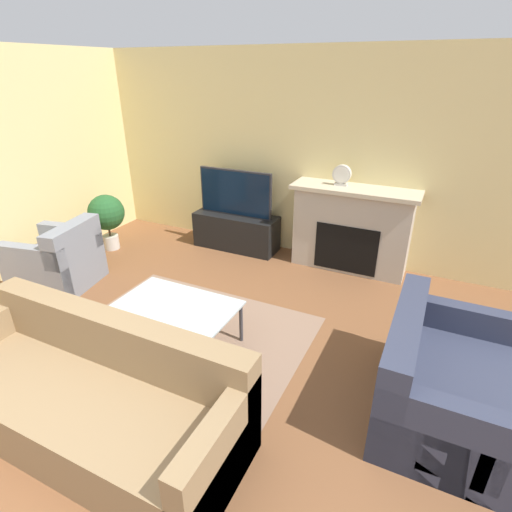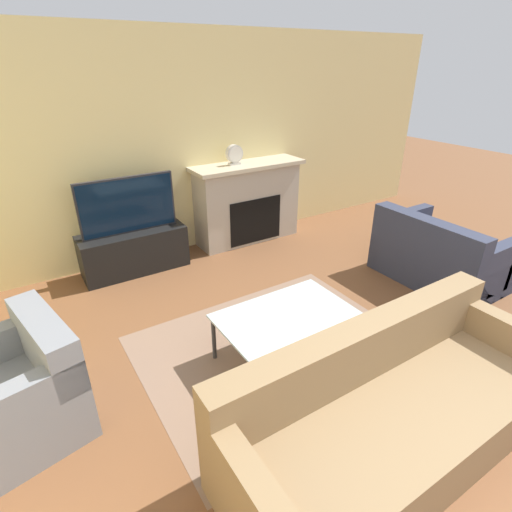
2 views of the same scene
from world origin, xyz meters
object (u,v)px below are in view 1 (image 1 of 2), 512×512
at_px(couch_sectional, 92,398).
at_px(potted_plant, 107,215).
at_px(tv, 235,193).
at_px(mantel_clock, 342,175).
at_px(couch_loveseat, 443,385).
at_px(coffee_table, 177,308).
at_px(armchair_by_window, 59,263).

distance_m(couch_sectional, potted_plant, 3.41).
xyz_separation_m(tv, mantel_clock, (1.46, 0.08, 0.39)).
bearing_deg(tv, couch_loveseat, -36.08).
bearing_deg(potted_plant, coffee_table, -32.47).
bearing_deg(couch_sectional, potted_plant, 132.15).
height_order(couch_sectional, potted_plant, couch_sectional).
relative_size(tv, coffee_table, 0.99).
bearing_deg(armchair_by_window, mantel_clock, 113.46).
distance_m(armchair_by_window, potted_plant, 1.15).
xyz_separation_m(couch_sectional, potted_plant, (-2.28, 2.52, 0.24)).
distance_m(tv, mantel_clock, 1.52).
bearing_deg(tv, coffee_table, -75.37).
height_order(armchair_by_window, potted_plant, armchair_by_window).
relative_size(armchair_by_window, mantel_clock, 3.78).
bearing_deg(couch_sectional, coffee_table, 92.07).
distance_m(tv, potted_plant, 1.88).
height_order(tv, potted_plant, tv).
xyz_separation_m(tv, coffee_table, (0.59, -2.26, -0.44)).
distance_m(potted_plant, mantel_clock, 3.33).
distance_m(couch_loveseat, coffee_table, 2.32).
xyz_separation_m(tv, couch_sectional, (0.63, -3.36, -0.55)).
xyz_separation_m(couch_sectional, coffee_table, (-0.04, 1.10, 0.11)).
bearing_deg(mantel_clock, coffee_table, -110.40).
relative_size(coffee_table, mantel_clock, 4.34).
bearing_deg(mantel_clock, tv, -176.70).
relative_size(couch_sectional, mantel_clock, 9.07).
distance_m(coffee_table, potted_plant, 2.66).
bearing_deg(armchair_by_window, couch_sectional, 43.11).
relative_size(tv, couch_loveseat, 0.82).
bearing_deg(tv, potted_plant, -153.28).
bearing_deg(coffee_table, armchair_by_window, 170.53).
xyz_separation_m(couch_sectional, mantel_clock, (0.83, 3.44, 0.94)).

